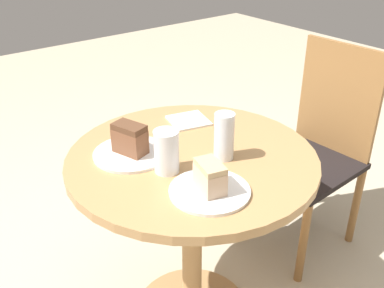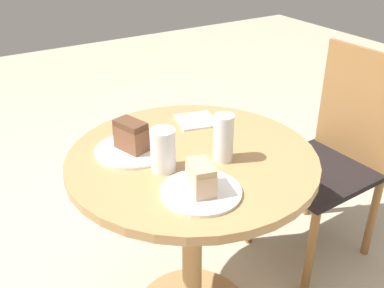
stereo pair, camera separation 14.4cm
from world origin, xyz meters
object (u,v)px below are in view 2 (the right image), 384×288
at_px(chair, 330,156).
at_px(cake_slice_near, 131,135).
at_px(plate_near, 132,150).
at_px(glass_water, 223,141).
at_px(cake_slice_far, 201,178).
at_px(plate_far, 201,192).
at_px(glass_lemonade, 163,152).

xyz_separation_m(chair, cake_slice_near, (-0.07, -0.91, 0.32)).
xyz_separation_m(plate_near, glass_water, (0.20, 0.22, 0.06)).
relative_size(cake_slice_near, cake_slice_far, 1.08).
bearing_deg(plate_far, chair, 106.84).
bearing_deg(glass_water, cake_slice_near, -131.74).
bearing_deg(glass_lemonade, plate_near, -167.04).
relative_size(plate_far, cake_slice_far, 2.08).
xyz_separation_m(cake_slice_far, glass_lemonade, (-0.17, -0.03, 0.01)).
distance_m(plate_far, glass_lemonade, 0.18).
xyz_separation_m(glass_lemonade, glass_water, (0.05, 0.19, 0.01)).
height_order(plate_near, glass_water, glass_water).
xyz_separation_m(plate_far, cake_slice_far, (0.00, 0.00, 0.05)).
bearing_deg(chair, cake_slice_near, -96.83).
relative_size(plate_near, plate_far, 1.05).
bearing_deg(plate_far, plate_near, -169.14).
bearing_deg(plate_far, glass_water, 127.25).
relative_size(plate_far, cake_slice_near, 1.92).
distance_m(plate_near, glass_water, 0.31).
bearing_deg(chair, glass_lemonade, -86.96).
bearing_deg(plate_near, glass_lemonade, 12.96).
distance_m(plate_near, glass_lemonade, 0.17).
relative_size(cake_slice_near, glass_water, 0.78).
bearing_deg(glass_lemonade, cake_slice_near, -167.04).
xyz_separation_m(cake_slice_far, glass_water, (-0.12, 0.16, 0.01)).
distance_m(chair, glass_water, 0.77).
bearing_deg(glass_water, cake_slice_far, -52.75).
bearing_deg(glass_water, chair, 100.98).
relative_size(glass_lemonade, glass_water, 0.87).
relative_size(plate_near, glass_lemonade, 1.81).
relative_size(plate_near, cake_slice_far, 2.18).
bearing_deg(cake_slice_far, plate_far, 180.00).
bearing_deg(glass_water, glass_lemonade, -103.92).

